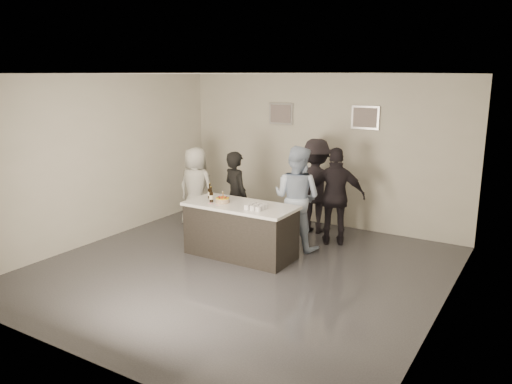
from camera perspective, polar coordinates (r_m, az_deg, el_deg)
floor at (r=7.94m, az=-1.90°, el=-8.82°), size 6.00×6.00×0.00m
ceiling at (r=7.36m, az=-2.08°, el=13.37°), size 6.00×6.00×0.00m
wall_back at (r=10.11m, az=7.42°, el=4.72°), size 6.00×0.04×3.00m
wall_front at (r=5.34m, az=-19.99°, el=-3.73°), size 6.00×0.04×3.00m
wall_left at (r=9.47m, az=-17.37°, el=3.64°), size 0.04×6.00×3.00m
wall_right at (r=6.41m, az=21.05°, el=-1.04°), size 0.04×6.00×3.00m
picture_left at (r=10.40m, az=2.88°, el=8.93°), size 0.54×0.04×0.44m
picture_right at (r=9.68m, az=12.39°, el=8.32°), size 0.54×0.04×0.44m
bar_counter at (r=8.36m, az=-1.77°, el=-4.39°), size 1.86×0.86×0.90m
cake at (r=8.34m, az=-3.85°, el=-0.97°), size 0.23×0.23×0.07m
beer_bottle_a at (r=8.63m, az=-5.31°, el=0.12°), size 0.07×0.07×0.26m
beer_bottle_b at (r=8.37m, az=-5.15°, el=-0.29°), size 0.07×0.07×0.26m
tumbler_cluster at (r=7.94m, az=0.00°, el=-1.68°), size 0.30×0.30×0.08m
candles at (r=8.24m, az=-4.77°, el=-1.42°), size 0.24×0.08×0.01m
person_main_black at (r=9.14m, az=-2.31°, el=-0.44°), size 0.71×0.60×1.64m
person_main_blue at (r=8.66m, az=4.68°, el=-0.67°), size 0.90×0.71×1.81m
person_guest_left at (r=9.95m, az=-6.87°, el=0.51°), size 0.82×0.56×1.61m
person_guest_right at (r=8.96m, az=9.12°, el=-0.52°), size 1.11×0.81×1.75m
person_guest_back at (r=9.61m, az=6.83°, el=0.68°), size 1.25×0.82×1.81m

